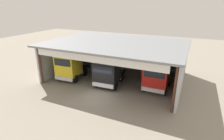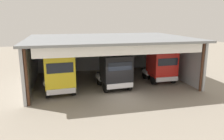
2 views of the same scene
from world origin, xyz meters
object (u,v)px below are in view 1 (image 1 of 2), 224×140
Objects in this scene: truck_yellow_center_right_bay at (70,65)px; tool_cart at (150,68)px; oil_drum at (109,61)px; truck_red_yard_outside at (156,76)px; truck_black_right_bay at (108,72)px.

tool_cart is at bearing -144.59° from truck_yellow_center_right_bay.
oil_drum is at bearing 175.66° from tool_cart.
truck_red_yard_outside is 10.61m from oil_drum.
truck_yellow_center_right_bay reaches higher than oil_drum.
truck_yellow_center_right_bay is 5.38× the size of oil_drum.
truck_yellow_center_right_bay is 5.13m from truck_black_right_bay.
truck_yellow_center_right_bay is at bearing -103.17° from oil_drum.
truck_black_right_bay is at bearing -116.74° from tool_cart.
truck_black_right_bay is 7.57m from tool_cart.
truck_yellow_center_right_bay is 0.98× the size of truck_black_right_bay.
tool_cart is (8.48, 6.93, -1.36)m from truck_yellow_center_right_bay.
truck_black_right_bay is 5.18× the size of tool_cart.
oil_drum is (1.74, 7.44, -1.39)m from truck_yellow_center_right_bay.
truck_red_yard_outside is (10.37, 1.41, -0.12)m from truck_yellow_center_right_bay.
truck_yellow_center_right_bay is 11.04m from tool_cart.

